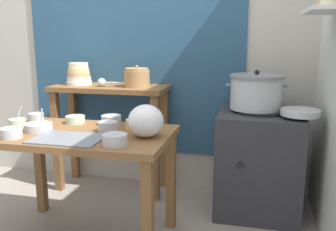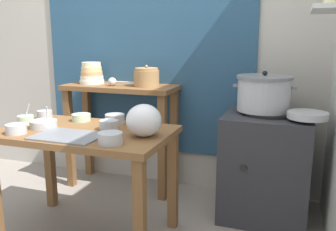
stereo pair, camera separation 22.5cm
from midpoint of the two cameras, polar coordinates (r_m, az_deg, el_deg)
The scene contains 20 objects.
wall_back at distance 3.17m, azimuth 2.89°, elevation 12.29°, with size 4.40×0.12×2.60m.
prep_table at distance 2.37m, azimuth -10.21°, elevation -4.88°, with size 1.10×0.66×0.72m.
back_shelf_table at distance 3.12m, azimuth -5.31°, elevation 0.72°, with size 0.96×0.40×0.90m.
stove_block at distance 2.80m, azimuth 17.24°, elevation -7.40°, with size 0.60×0.61×0.78m.
steamer_pot at distance 2.70m, azimuth 17.11°, elevation 3.34°, with size 0.44×0.39×0.29m.
clay_pot at distance 2.98m, azimuth -1.21°, elevation 5.98°, with size 0.21×0.21×0.17m.
bowl_stack_enamel at distance 3.21m, azimuth -9.89°, elevation 6.39°, with size 0.21×0.21×0.18m.
ladle at distance 3.04m, azimuth -6.45°, elevation 5.27°, with size 0.26×0.07×0.07m.
serving_tray at distance 2.20m, azimuth -12.58°, elevation -3.18°, with size 0.40×0.28×0.01m, color slate.
plastic_bag at distance 2.13m, azimuth -0.81°, elevation -0.80°, with size 0.21×0.21×0.19m, color white.
wide_pan at distance 2.56m, azimuth 23.39°, elevation 0.02°, with size 0.26×0.26×0.04m, color #B7BABF.
prep_bowl_0 at distance 2.35m, azimuth -20.19°, elevation -1.97°, with size 0.13×0.13×0.06m.
prep_bowl_1 at distance 2.47m, azimuth -5.75°, elevation -0.52°, with size 0.13×0.13×0.07m.
prep_bowl_2 at distance 2.59m, azimuth -11.04°, elevation -0.27°, with size 0.13×0.13×0.05m.
prep_bowl_3 at distance 2.45m, azimuth -16.44°, elevation -1.27°, with size 0.17×0.17×0.14m.
prep_bowl_4 at distance 2.71m, azimuth -16.51°, elevation 0.12°, with size 0.11×0.11×0.06m.
prep_bowl_5 at distance 2.01m, azimuth -5.87°, elevation -3.53°, with size 0.14×0.14×0.06m.
prep_bowl_6 at distance 2.34m, azimuth -2.38°, elevation -1.23°, with size 0.11×0.11×0.06m.
prep_bowl_7 at distance 2.31m, azimuth -6.46°, elevation -1.46°, with size 0.12×0.12×0.06m.
prep_bowl_8 at distance 2.60m, azimuth -19.10°, elevation -0.59°, with size 0.11×0.11×0.14m.
Camera 2 is at (1.09, -1.92, 1.30)m, focal length 38.97 mm.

